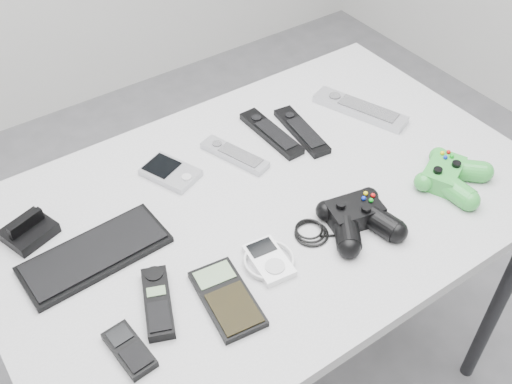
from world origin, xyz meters
TOP-DOWN VIEW (x-y plane):
  - floor at (0.00, 0.00)m, footprint 3.50×3.50m
  - desk at (-0.06, 0.01)m, footprint 1.21×0.78m
  - pda_keyboard at (-0.43, 0.07)m, footprint 0.30×0.14m
  - dock_bracket at (-0.52, 0.20)m, footprint 0.12×0.11m
  - pda at (-0.19, 0.20)m, footprint 0.12×0.15m
  - remote_silver_a at (-0.04, 0.17)m, footprint 0.10×0.18m
  - remote_black_a at (0.08, 0.19)m, footprint 0.05×0.20m
  - remote_black_b at (0.14, 0.15)m, footprint 0.07×0.20m
  - remote_silver_b at (0.32, 0.14)m, footprint 0.14×0.25m
  - mobile_phone at (-0.47, -0.16)m, footprint 0.06×0.11m
  - cordless_handset at (-0.39, -0.10)m, footprint 0.10×0.16m
  - calculator at (-0.28, -0.16)m, footprint 0.11×0.18m
  - mp3_player at (-0.16, -0.14)m, footprint 0.11×0.12m
  - controller_black at (0.05, -0.16)m, footprint 0.30×0.22m
  - controller_green at (0.31, -0.18)m, footprint 0.21×0.21m

SIDE VIEW (x-z plane):
  - floor at x=0.00m, z-range 0.00..0.00m
  - desk at x=-0.06m, z-range 0.33..1.14m
  - calculator at x=-0.28m, z-range 0.81..0.83m
  - pda_keyboard at x=-0.43m, z-range 0.81..0.83m
  - mobile_phone at x=-0.47m, z-range 0.81..0.83m
  - remote_black_b at x=0.14m, z-range 0.81..0.83m
  - remote_silver_a at x=-0.04m, z-range 0.81..0.83m
  - mp3_player at x=-0.16m, z-range 0.81..0.83m
  - pda at x=-0.19m, z-range 0.81..0.83m
  - remote_black_a at x=0.08m, z-range 0.81..0.83m
  - cordless_handset at x=-0.39m, z-range 0.81..0.83m
  - remote_silver_b at x=0.32m, z-range 0.81..0.83m
  - dock_bracket at x=-0.52m, z-range 0.81..0.86m
  - controller_green at x=0.31m, z-range 0.81..0.86m
  - controller_black at x=0.05m, z-range 0.81..0.86m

